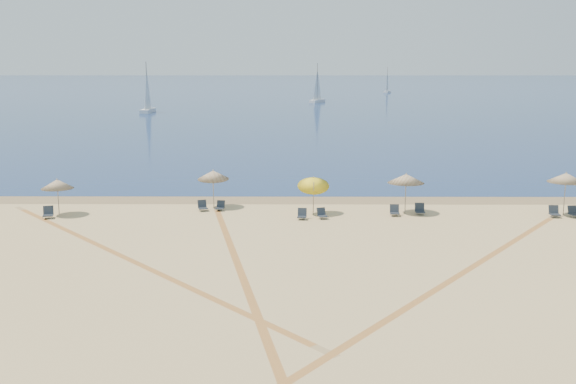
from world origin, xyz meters
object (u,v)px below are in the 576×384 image
at_px(chair_3, 203,206).
at_px(chair_4, 220,206).
at_px(umbrella_1, 57,184).
at_px(sailboat_1, 387,85).
at_px(chair_9, 554,212).
at_px(chair_10, 573,212).
at_px(umbrella_5, 566,178).
at_px(chair_7, 395,211).
at_px(umbrella_2, 213,175).
at_px(chair_8, 420,210).
at_px(chair_6, 322,214).
at_px(umbrella_4, 406,178).
at_px(sailboat_2, 147,97).
at_px(umbrella_3, 313,182).
at_px(chair_2, 48,213).
at_px(sailboat_0, 317,91).
at_px(chair_5, 302,214).

bearing_deg(chair_3, chair_4, -15.28).
relative_size(umbrella_1, sailboat_1, 0.30).
relative_size(chair_9, chair_10, 0.96).
height_order(umbrella_5, chair_7, umbrella_5).
xyz_separation_m(umbrella_2, chair_3, (-0.58, -1.01, -1.80)).
distance_m(chair_7, chair_8, 1.62).
height_order(chair_4, sailboat_1, sailboat_1).
bearing_deg(umbrella_1, chair_8, 0.57).
bearing_deg(sailboat_1, chair_8, -78.20).
xyz_separation_m(chair_6, chair_8, (5.97, 1.13, 0.02)).
bearing_deg(umbrella_5, chair_8, 178.17).
bearing_deg(chair_9, umbrella_5, 31.01).
relative_size(umbrella_4, chair_8, 3.58).
xyz_separation_m(umbrella_1, umbrella_2, (9.12, 2.19, 0.20)).
bearing_deg(umbrella_4, sailboat_2, 111.96).
bearing_deg(sailboat_2, umbrella_5, -60.63).
bearing_deg(umbrella_3, chair_8, -0.66).
height_order(umbrella_3, sailboat_2, sailboat_2).
relative_size(chair_2, sailboat_2, 0.09).
bearing_deg(chair_8, umbrella_2, 173.72).
distance_m(umbrella_5, chair_2, 30.82).
height_order(chair_6, chair_10, chair_10).
xyz_separation_m(umbrella_5, sailboat_2, (-42.32, 82.43, 0.41)).
xyz_separation_m(chair_8, sailboat_2, (-33.75, 82.16, 2.43)).
bearing_deg(sailboat_2, chair_3, -73.67).
xyz_separation_m(umbrella_1, sailboat_0, (19.72, 112.79, 0.74)).
relative_size(chair_4, chair_6, 0.91).
relative_size(umbrella_5, chair_8, 3.86).
xyz_separation_m(umbrella_3, umbrella_4, (5.64, 0.39, 0.15)).
bearing_deg(umbrella_3, umbrella_5, -1.33).
relative_size(umbrella_1, chair_2, 2.78).
xyz_separation_m(umbrella_4, chair_8, (0.81, -0.47, -1.82)).
relative_size(chair_7, sailboat_2, 0.07).
distance_m(chair_2, chair_3, 9.11).
bearing_deg(umbrella_1, sailboat_0, 80.08).
height_order(umbrella_3, chair_2, umbrella_3).
height_order(umbrella_4, chair_4, umbrella_4).
xyz_separation_m(umbrella_5, chair_8, (-8.57, 0.27, -2.02)).
bearing_deg(umbrella_4, chair_3, 177.72).
relative_size(umbrella_1, chair_4, 3.23).
xyz_separation_m(umbrella_1, chair_5, (14.68, -1.08, -1.60)).
relative_size(umbrella_4, chair_5, 3.74).
distance_m(sailboat_0, sailboat_1, 52.07).
relative_size(umbrella_4, umbrella_5, 0.93).
bearing_deg(chair_8, chair_2, -174.66).
height_order(chair_7, sailboat_0, sailboat_0).
bearing_deg(umbrella_1, chair_3, 7.87).
height_order(umbrella_3, chair_7, umbrella_3).
relative_size(umbrella_3, chair_4, 3.79).
distance_m(umbrella_2, chair_4, 2.10).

